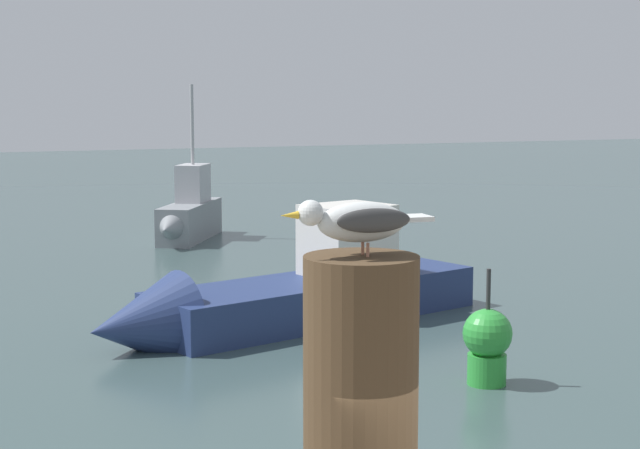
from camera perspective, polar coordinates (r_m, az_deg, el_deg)
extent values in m
cylinder|color=tan|center=(2.49, 2.47, -1.34)|extent=(0.01, 0.01, 0.04)
cylinder|color=tan|center=(2.45, 2.76, -1.46)|extent=(0.01, 0.01, 0.04)
ellipsoid|color=silver|center=(2.46, 2.40, 0.14)|extent=(0.24, 0.11, 0.10)
sphere|color=silver|center=(2.41, -0.55, 0.67)|extent=(0.06, 0.06, 0.06)
cone|color=gold|center=(2.39, -1.79, 0.53)|extent=(0.05, 0.02, 0.02)
cube|color=silver|center=(2.51, 5.50, 0.38)|extent=(0.08, 0.09, 0.01)
ellipsoid|color=#373737|center=(2.51, 2.16, 0.53)|extent=(0.19, 0.05, 0.06)
ellipsoid|color=#373737|center=(2.41, 3.11, 0.23)|extent=(0.19, 0.05, 0.06)
cube|color=navy|center=(14.52, -0.23, -4.32)|extent=(5.32, 2.66, 0.61)
cone|color=navy|center=(12.95, -10.46, -5.73)|extent=(1.58, 1.58, 1.30)
cube|color=silver|center=(14.75, 1.57, -0.88)|extent=(1.38, 1.26, 1.05)
cube|color=gray|center=(22.98, -7.46, 0.19)|extent=(2.20, 2.81, 0.84)
cone|color=gray|center=(21.44, -8.67, -0.23)|extent=(0.95, 0.95, 0.68)
cube|color=#B2B2B7|center=(23.17, -7.30, 2.37)|extent=(1.02, 1.13, 0.87)
cylinder|color=#A5A5A8|center=(23.10, -7.35, 5.71)|extent=(0.08, 0.08, 1.83)
cylinder|color=green|center=(11.50, 9.54, -8.18)|extent=(0.44, 0.44, 0.35)
sphere|color=green|center=(11.40, 9.59, -6.18)|extent=(0.56, 0.56, 0.56)
cylinder|color=#2D2D2D|center=(11.30, 9.64, -3.77)|extent=(0.05, 0.05, 0.50)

